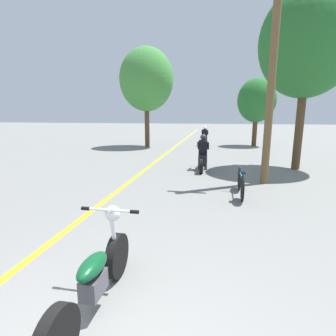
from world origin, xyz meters
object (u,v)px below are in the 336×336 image
(roadside_tree_right_far, at_px, (257,101))
(motorcycle_rider_far, at_px, (205,139))
(roadside_tree_left, at_px, (146,80))
(utility_pole, at_px, (273,61))
(bicycle_parked, at_px, (241,183))
(roadside_tree_right_near, at_px, (308,43))
(motorcycle_foreground, at_px, (95,277))
(motorcycle_rider_lead, at_px, (203,156))

(roadside_tree_right_far, height_order, motorcycle_rider_far, roadside_tree_right_far)
(roadside_tree_left, bearing_deg, utility_pole, -54.15)
(roadside_tree_left, bearing_deg, motorcycle_rider_far, 18.50)
(motorcycle_rider_far, height_order, bicycle_parked, motorcycle_rider_far)
(roadside_tree_right_near, relative_size, motorcycle_rider_far, 3.46)
(roadside_tree_right_near, height_order, motorcycle_rider_far, roadside_tree_right_near)
(roadside_tree_right_far, xyz_separation_m, motorcycle_foreground, (-3.91, -16.99, -2.73))
(roadside_tree_right_near, distance_m, motorcycle_foreground, 11.04)
(roadside_tree_right_far, xyz_separation_m, motorcycle_rider_far, (-3.47, -0.53, -2.63))
(roadside_tree_left, xyz_separation_m, motorcycle_rider_lead, (4.22, -6.95, -3.92))
(roadside_tree_left, height_order, motorcycle_rider_lead, roadside_tree_left)
(motorcycle_rider_lead, bearing_deg, roadside_tree_left, 121.23)
(roadside_tree_right_far, distance_m, motorcycle_foreground, 17.64)
(utility_pole, height_order, roadside_tree_right_far, utility_pole)
(roadside_tree_right_near, bearing_deg, utility_pole, -122.46)
(roadside_tree_left, distance_m, bicycle_parked, 12.38)
(utility_pole, xyz_separation_m, roadside_tree_left, (-6.35, 8.78, 0.63))
(roadside_tree_left, relative_size, motorcycle_foreground, 3.19)
(roadside_tree_right_near, xyz_separation_m, roadside_tree_right_far, (-0.65, 7.99, -1.75))
(roadside_tree_left, distance_m, motorcycle_rider_lead, 9.03)
(roadside_tree_right_far, distance_m, motorcycle_rider_lead, 9.69)
(roadside_tree_left, relative_size, motorcycle_rider_lead, 3.09)
(roadside_tree_left, relative_size, bicycle_parked, 3.74)
(roadside_tree_right_near, distance_m, motorcycle_rider_far, 9.58)
(roadside_tree_right_near, distance_m, bicycle_parked, 6.66)
(roadside_tree_right_near, bearing_deg, roadside_tree_right_far, 94.68)
(motorcycle_foreground, height_order, bicycle_parked, motorcycle_foreground)
(roadside_tree_left, xyz_separation_m, bicycle_parked, (5.46, -10.33, -4.09))
(motorcycle_rider_lead, bearing_deg, motorcycle_foreground, -95.34)
(roadside_tree_right_far, distance_m, motorcycle_rider_far, 4.38)
(utility_pole, distance_m, roadside_tree_right_far, 10.69)
(roadside_tree_right_near, relative_size, roadside_tree_left, 1.07)
(utility_pole, relative_size, motorcycle_foreground, 3.64)
(motorcycle_foreground, xyz_separation_m, motorcycle_rider_far, (0.45, 16.46, 0.10))
(roadside_tree_left, height_order, motorcycle_foreground, roadside_tree_left)
(roadside_tree_left, distance_m, motorcycle_foreground, 16.06)
(motorcycle_rider_lead, bearing_deg, roadside_tree_right_far, 70.29)
(roadside_tree_left, xyz_separation_m, motorcycle_rider_far, (3.89, 1.30, -3.95))
(roadside_tree_right_far, height_order, roadside_tree_left, roadside_tree_left)
(roadside_tree_right_far, bearing_deg, motorcycle_rider_far, -171.34)
(motorcycle_rider_lead, bearing_deg, utility_pole, -40.65)
(roadside_tree_right_far, bearing_deg, roadside_tree_right_near, -85.32)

